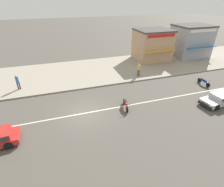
{
  "coord_description": "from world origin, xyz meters",
  "views": [
    {
      "loc": [
        -1.66,
        -13.28,
        9.54
      ],
      "look_at": [
        3.05,
        1.42,
        0.8
      ],
      "focal_mm": 28.0,
      "sensor_mm": 36.0,
      "label": 1
    }
  ],
  "objects_px": {
    "hatchback_silver_0": "(219,98)",
    "shopfront_mid_block": "(152,45)",
    "motorcycle_1": "(204,82)",
    "motorcycle_2": "(126,104)",
    "pedestrian_mid_kerb": "(139,69)",
    "shopfront_corner_warung": "(191,41)",
    "pedestrian_far_end": "(17,81)"
  },
  "relations": [
    {
      "from": "motorcycle_1",
      "to": "shopfront_corner_warung",
      "type": "relative_size",
      "value": 0.34
    },
    {
      "from": "shopfront_corner_warung",
      "to": "shopfront_mid_block",
      "type": "height_order",
      "value": "shopfront_corner_warung"
    },
    {
      "from": "shopfront_corner_warung",
      "to": "shopfront_mid_block",
      "type": "bearing_deg",
      "value": 177.87
    },
    {
      "from": "pedestrian_mid_kerb",
      "to": "shopfront_mid_block",
      "type": "relative_size",
      "value": 0.31
    },
    {
      "from": "hatchback_silver_0",
      "to": "shopfront_corner_warung",
      "type": "height_order",
      "value": "shopfront_corner_warung"
    },
    {
      "from": "hatchback_silver_0",
      "to": "motorcycle_2",
      "type": "height_order",
      "value": "hatchback_silver_0"
    },
    {
      "from": "pedestrian_far_end",
      "to": "shopfront_corner_warung",
      "type": "height_order",
      "value": "shopfront_corner_warung"
    },
    {
      "from": "shopfront_mid_block",
      "to": "motorcycle_1",
      "type": "bearing_deg",
      "value": -81.53
    },
    {
      "from": "hatchback_silver_0",
      "to": "shopfront_corner_warung",
      "type": "xyz_separation_m",
      "value": [
        7.39,
        13.91,
        2.14
      ]
    },
    {
      "from": "hatchback_silver_0",
      "to": "pedestrian_far_end",
      "type": "bearing_deg",
      "value": 154.61
    },
    {
      "from": "motorcycle_2",
      "to": "pedestrian_mid_kerb",
      "type": "height_order",
      "value": "pedestrian_mid_kerb"
    },
    {
      "from": "pedestrian_far_end",
      "to": "hatchback_silver_0",
      "type": "bearing_deg",
      "value": -25.39
    },
    {
      "from": "hatchback_silver_0",
      "to": "shopfront_corner_warung",
      "type": "distance_m",
      "value": 15.9
    },
    {
      "from": "hatchback_silver_0",
      "to": "pedestrian_mid_kerb",
      "type": "xyz_separation_m",
      "value": [
        -4.82,
        8.44,
        0.56
      ]
    },
    {
      "from": "pedestrian_far_end",
      "to": "motorcycle_1",
      "type": "bearing_deg",
      "value": -14.16
    },
    {
      "from": "motorcycle_1",
      "to": "motorcycle_2",
      "type": "distance_m",
      "value": 11.02
    },
    {
      "from": "shopfront_corner_warung",
      "to": "shopfront_mid_block",
      "type": "relative_size",
      "value": 1.08
    },
    {
      "from": "motorcycle_1",
      "to": "shopfront_corner_warung",
      "type": "bearing_deg",
      "value": 60.58
    },
    {
      "from": "motorcycle_2",
      "to": "shopfront_mid_block",
      "type": "xyz_separation_m",
      "value": [
        9.34,
        12.1,
        2.11
      ]
    },
    {
      "from": "pedestrian_mid_kerb",
      "to": "pedestrian_far_end",
      "type": "bearing_deg",
      "value": 177.06
    },
    {
      "from": "pedestrian_far_end",
      "to": "shopfront_mid_block",
      "type": "height_order",
      "value": "shopfront_mid_block"
    },
    {
      "from": "hatchback_silver_0",
      "to": "motorcycle_2",
      "type": "distance_m",
      "value": 9.38
    },
    {
      "from": "hatchback_silver_0",
      "to": "shopfront_mid_block",
      "type": "height_order",
      "value": "shopfront_mid_block"
    },
    {
      "from": "motorcycle_1",
      "to": "shopfront_mid_block",
      "type": "distance_m",
      "value": 10.64
    },
    {
      "from": "pedestrian_far_end",
      "to": "shopfront_mid_block",
      "type": "distance_m",
      "value": 20.23
    },
    {
      "from": "motorcycle_2",
      "to": "shopfront_mid_block",
      "type": "bearing_deg",
      "value": 52.35
    },
    {
      "from": "pedestrian_far_end",
      "to": "shopfront_corner_warung",
      "type": "relative_size",
      "value": 0.29
    },
    {
      "from": "hatchback_silver_0",
      "to": "motorcycle_2",
      "type": "xyz_separation_m",
      "value": [
        -9.15,
        2.08,
        -0.16
      ]
    },
    {
      "from": "motorcycle_2",
      "to": "pedestrian_far_end",
      "type": "height_order",
      "value": "pedestrian_far_end"
    },
    {
      "from": "pedestrian_mid_kerb",
      "to": "shopfront_corner_warung",
      "type": "xyz_separation_m",
      "value": [
        12.21,
        5.47,
        1.58
      ]
    },
    {
      "from": "motorcycle_1",
      "to": "pedestrian_far_end",
      "type": "height_order",
      "value": "pedestrian_far_end"
    },
    {
      "from": "shopfront_corner_warung",
      "to": "pedestrian_mid_kerb",
      "type": "bearing_deg",
      "value": -155.86
    }
  ]
}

